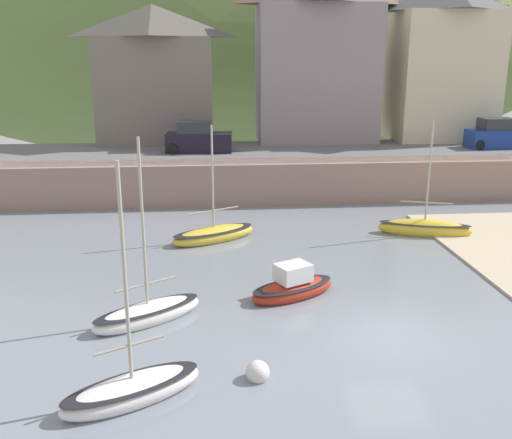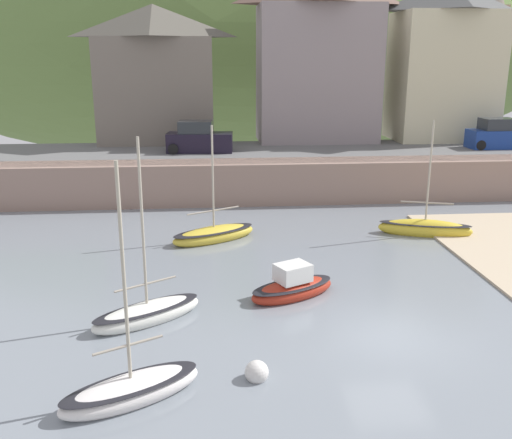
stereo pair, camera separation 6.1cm
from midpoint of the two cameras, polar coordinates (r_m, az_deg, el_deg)
quay_seawall at (r=34.11m, az=4.60°, el=4.30°), size 48.00×9.40×2.40m
hillside_backdrop at (r=70.77m, az=-1.92°, el=16.70°), size 80.00×44.00×26.20m
waterfront_building_left at (r=40.83m, az=-10.00°, el=14.13°), size 8.09×4.39×9.19m
waterfront_building_centre at (r=41.40m, az=6.24°, el=16.08°), size 8.54×4.96×11.76m
waterfront_building_right at (r=44.02m, az=18.37°, el=14.78°), size 7.25×5.33×10.87m
church_with_spire at (r=49.46m, az=21.53°, el=16.30°), size 3.00×3.00×13.66m
dinghy_open_wooden at (r=26.53m, az=-4.15°, el=-1.48°), size 4.33×3.19×5.50m
sailboat_blue_trim at (r=18.88m, az=-10.70°, el=-9.14°), size 3.78×2.98×6.12m
sailboat_tall_mast at (r=15.04m, az=-12.22°, el=-16.22°), size 3.76×2.78×6.18m
sailboat_nearest_shore at (r=28.40m, az=16.57°, el=-0.85°), size 4.48×2.25×5.65m
sailboat_far_left at (r=20.41m, az=3.75°, el=-6.77°), size 3.55×2.64×1.37m
parked_car_near_slipway at (r=36.51m, az=-5.67°, el=7.99°), size 4.21×1.99×1.95m
parked_car_by_wall at (r=41.22m, az=23.16°, el=7.70°), size 4.13×1.82×1.95m
mooring_buoy at (r=15.56m, az=0.19°, el=-15.02°), size 0.64×0.64×0.64m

